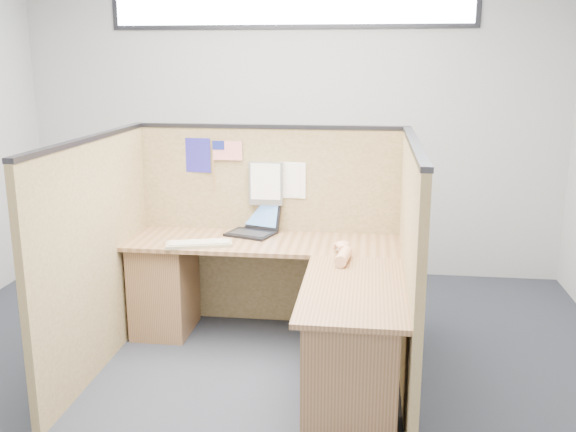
# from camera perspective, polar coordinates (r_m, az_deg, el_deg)

# --- Properties ---
(floor) EXTENTS (5.00, 5.00, 0.00)m
(floor) POSITION_cam_1_polar(r_m,az_deg,el_deg) (4.26, -3.71, -14.25)
(floor) COLOR #1E222B
(floor) RESTS_ON ground
(wall_back) EXTENTS (5.00, 0.00, 5.00)m
(wall_back) POSITION_cam_1_polar(r_m,az_deg,el_deg) (6.01, 0.24, 8.07)
(wall_back) COLOR #AAACAF
(wall_back) RESTS_ON floor
(wall_front) EXTENTS (5.00, 0.00, 5.00)m
(wall_front) POSITION_cam_1_polar(r_m,az_deg,el_deg) (1.72, -19.07, -7.29)
(wall_front) COLOR #AAACAF
(wall_front) RESTS_ON floor
(clerestory_window) EXTENTS (3.30, 0.04, 0.38)m
(clerestory_window) POSITION_cam_1_polar(r_m,az_deg,el_deg) (5.98, 0.23, 18.12)
(clerestory_window) COLOR #232328
(clerestory_window) RESTS_ON wall_back
(cubicle_partitions) EXTENTS (2.06, 1.83, 1.53)m
(cubicle_partitions) POSITION_cam_1_polar(r_m,az_deg,el_deg) (4.35, -2.79, -2.65)
(cubicle_partitions) COLOR brown
(cubicle_partitions) RESTS_ON floor
(l_desk) EXTENTS (1.95, 1.75, 0.73)m
(l_desk) POSITION_cam_1_polar(r_m,az_deg,el_deg) (4.32, -0.64, -8.05)
(l_desk) COLOR brown
(l_desk) RESTS_ON floor
(laptop) EXTENTS (0.39, 0.41, 0.24)m
(laptop) POSITION_cam_1_polar(r_m,az_deg,el_deg) (4.81, -3.21, -0.81)
(laptop) COLOR black
(laptop) RESTS_ON l_desk
(keyboard) EXTENTS (0.48, 0.28, 0.03)m
(keyboard) POSITION_cam_1_polar(r_m,az_deg,el_deg) (4.52, -7.92, -2.46)
(keyboard) COLOR gray
(keyboard) RESTS_ON l_desk
(mouse) EXTENTS (0.13, 0.10, 0.05)m
(mouse) POSITION_cam_1_polar(r_m,az_deg,el_deg) (4.34, 4.88, -2.92)
(mouse) COLOR silver
(mouse) RESTS_ON l_desk
(hand_forearm) EXTENTS (0.12, 0.41, 0.09)m
(hand_forearm) POSITION_cam_1_polar(r_m,az_deg,el_deg) (4.20, 4.94, -3.28)
(hand_forearm) COLOR tan
(hand_forearm) RESTS_ON l_desk
(blue_poster) EXTENTS (0.19, 0.02, 0.26)m
(blue_poster) POSITION_cam_1_polar(r_m,az_deg,el_deg) (4.88, -8.01, 5.37)
(blue_poster) COLOR navy
(blue_poster) RESTS_ON cubicle_partitions
(american_flag) EXTENTS (0.23, 0.01, 0.39)m
(american_flag) POSITION_cam_1_polar(r_m,az_deg,el_deg) (4.81, -5.73, 5.64)
(american_flag) COLOR olive
(american_flag) RESTS_ON cubicle_partitions
(file_holder) EXTENTS (0.25, 0.05, 0.32)m
(file_holder) POSITION_cam_1_polar(r_m,az_deg,el_deg) (4.77, -1.97, 2.91)
(file_holder) COLOR slate
(file_holder) RESTS_ON cubicle_partitions
(paper_left) EXTENTS (0.20, 0.02, 0.26)m
(paper_left) POSITION_cam_1_polar(r_m,az_deg,el_deg) (4.77, -0.13, 3.19)
(paper_left) COLOR white
(paper_left) RESTS_ON cubicle_partitions
(paper_right) EXTENTS (0.21, 0.01, 0.27)m
(paper_right) POSITION_cam_1_polar(r_m,az_deg,el_deg) (4.77, 0.29, 3.19)
(paper_right) COLOR white
(paper_right) RESTS_ON cubicle_partitions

